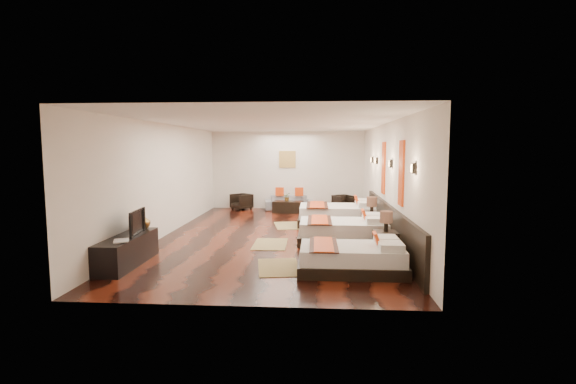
# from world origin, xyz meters

# --- Properties ---
(floor) EXTENTS (5.50, 9.50, 0.01)m
(floor) POSITION_xyz_m (0.00, 0.00, 0.00)
(floor) COLOR black
(floor) RESTS_ON ground
(ceiling) EXTENTS (5.50, 9.50, 0.01)m
(ceiling) POSITION_xyz_m (0.00, 0.00, 2.80)
(ceiling) COLOR white
(ceiling) RESTS_ON floor
(back_wall) EXTENTS (5.50, 0.01, 2.80)m
(back_wall) POSITION_xyz_m (0.00, 4.75, 1.40)
(back_wall) COLOR silver
(back_wall) RESTS_ON floor
(left_wall) EXTENTS (0.01, 9.50, 2.80)m
(left_wall) POSITION_xyz_m (-2.75, 0.00, 1.40)
(left_wall) COLOR silver
(left_wall) RESTS_ON floor
(right_wall) EXTENTS (0.01, 9.50, 2.80)m
(right_wall) POSITION_xyz_m (2.75, 0.00, 1.40)
(right_wall) COLOR silver
(right_wall) RESTS_ON floor
(headboard_panel) EXTENTS (0.08, 6.60, 0.90)m
(headboard_panel) POSITION_xyz_m (2.71, -0.80, 0.45)
(headboard_panel) COLOR black
(headboard_panel) RESTS_ON floor
(bed_near) EXTENTS (1.89, 1.19, 0.72)m
(bed_near) POSITION_xyz_m (1.69, -2.99, 0.25)
(bed_near) COLOR black
(bed_near) RESTS_ON floor
(bed_mid) EXTENTS (2.08, 1.31, 0.79)m
(bed_mid) POSITION_xyz_m (1.70, -0.69, 0.27)
(bed_mid) COLOR black
(bed_mid) RESTS_ON floor
(bed_far) EXTENTS (2.27, 1.42, 0.87)m
(bed_far) POSITION_xyz_m (1.70, 1.56, 0.30)
(bed_far) COLOR black
(bed_far) RESTS_ON floor
(nightstand_a) EXTENTS (0.47, 0.47, 0.94)m
(nightstand_a) POSITION_xyz_m (2.44, -1.95, 0.33)
(nightstand_a) COLOR black
(nightstand_a) RESTS_ON floor
(nightstand_b) EXTENTS (0.49, 0.49, 0.98)m
(nightstand_b) POSITION_xyz_m (2.44, 0.20, 0.34)
(nightstand_b) COLOR black
(nightstand_b) RESTS_ON floor
(jute_mat_near) EXTENTS (0.92, 1.30, 0.01)m
(jute_mat_near) POSITION_xyz_m (0.36, -2.83, 0.01)
(jute_mat_near) COLOR olive
(jute_mat_near) RESTS_ON floor
(jute_mat_mid) EXTENTS (0.76, 1.21, 0.01)m
(jute_mat_mid) POSITION_xyz_m (-0.00, -0.99, 0.01)
(jute_mat_mid) COLOR olive
(jute_mat_mid) RESTS_ON floor
(jute_mat_far) EXTENTS (0.96, 1.32, 0.01)m
(jute_mat_far) POSITION_xyz_m (0.27, 1.33, 0.01)
(jute_mat_far) COLOR olive
(jute_mat_far) RESTS_ON floor
(tv_console) EXTENTS (0.50, 1.80, 0.55)m
(tv_console) POSITION_xyz_m (-2.50, -2.85, 0.28)
(tv_console) COLOR black
(tv_console) RESTS_ON floor
(tv) EXTENTS (0.19, 0.83, 0.47)m
(tv) POSITION_xyz_m (-2.45, -2.67, 0.79)
(tv) COLOR black
(tv) RESTS_ON tv_console
(book) EXTENTS (0.37, 0.41, 0.03)m
(book) POSITION_xyz_m (-2.50, -3.37, 0.57)
(book) COLOR black
(book) RESTS_ON tv_console
(figurine) EXTENTS (0.35, 0.35, 0.32)m
(figurine) POSITION_xyz_m (-2.50, -2.12, 0.71)
(figurine) COLOR brown
(figurine) RESTS_ON tv_console
(sofa) EXTENTS (1.79, 0.89, 0.50)m
(sofa) POSITION_xyz_m (0.09, 4.45, 0.25)
(sofa) COLOR gray
(sofa) RESTS_ON floor
(armchair_left) EXTENTS (0.88, 0.88, 0.58)m
(armchair_left) POSITION_xyz_m (-1.63, 4.35, 0.29)
(armchair_left) COLOR black
(armchair_left) RESTS_ON floor
(armchair_right) EXTENTS (0.83, 0.84, 0.56)m
(armchair_right) POSITION_xyz_m (2.00, 4.27, 0.28)
(armchair_right) COLOR black
(armchair_right) RESTS_ON floor
(coffee_table) EXTENTS (1.05, 0.62, 0.40)m
(coffee_table) POSITION_xyz_m (0.09, 3.70, 0.20)
(coffee_table) COLOR black
(coffee_table) RESTS_ON floor
(table_plant) EXTENTS (0.27, 0.24, 0.29)m
(table_plant) POSITION_xyz_m (0.06, 3.78, 0.54)
(table_plant) COLOR #2C5A1E
(table_plant) RESTS_ON coffee_table
(orange_panel_a) EXTENTS (0.04, 0.40, 1.30)m
(orange_panel_a) POSITION_xyz_m (2.73, -1.90, 1.70)
(orange_panel_a) COLOR #D86014
(orange_panel_a) RESTS_ON right_wall
(orange_panel_b) EXTENTS (0.04, 0.40, 1.30)m
(orange_panel_b) POSITION_xyz_m (2.73, 0.30, 1.70)
(orange_panel_b) COLOR #D86014
(orange_panel_b) RESTS_ON right_wall
(sconce_near) EXTENTS (0.07, 0.12, 0.18)m
(sconce_near) POSITION_xyz_m (2.70, -3.00, 1.85)
(sconce_near) COLOR black
(sconce_near) RESTS_ON right_wall
(sconce_mid) EXTENTS (0.07, 0.12, 0.18)m
(sconce_mid) POSITION_xyz_m (2.70, -0.80, 1.85)
(sconce_mid) COLOR black
(sconce_mid) RESTS_ON right_wall
(sconce_far) EXTENTS (0.07, 0.12, 0.18)m
(sconce_far) POSITION_xyz_m (2.70, 1.40, 1.85)
(sconce_far) COLOR black
(sconce_far) RESTS_ON right_wall
(sconce_lounge) EXTENTS (0.07, 0.12, 0.18)m
(sconce_lounge) POSITION_xyz_m (2.70, 2.30, 1.85)
(sconce_lounge) COLOR black
(sconce_lounge) RESTS_ON right_wall
(gold_artwork) EXTENTS (0.60, 0.04, 0.60)m
(gold_artwork) POSITION_xyz_m (0.00, 4.73, 1.80)
(gold_artwork) COLOR #AD873F
(gold_artwork) RESTS_ON back_wall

